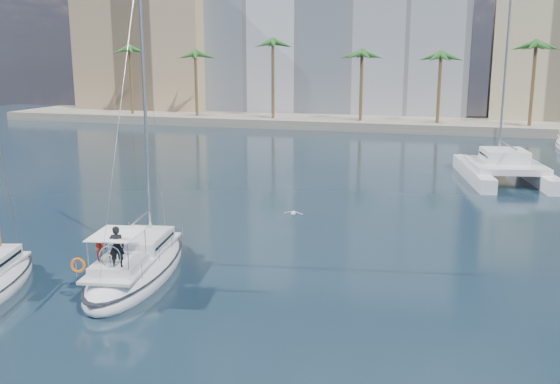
% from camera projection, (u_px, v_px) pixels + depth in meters
% --- Properties ---
extents(ground, '(160.00, 160.00, 0.00)m').
position_uv_depth(ground, '(260.00, 265.00, 30.31)').
color(ground, black).
rests_on(ground, ground).
extents(quay, '(120.00, 14.00, 1.20)m').
position_uv_depth(quay, '(399.00, 123.00, 87.20)').
color(quay, gray).
rests_on(quay, ground).
extents(building_modern, '(42.00, 16.00, 28.00)m').
position_uv_depth(building_modern, '(334.00, 29.00, 98.90)').
color(building_modern, silver).
rests_on(building_modern, ground).
extents(building_tan_left, '(22.00, 14.00, 22.00)m').
position_uv_depth(building_tan_left, '(153.00, 48.00, 104.26)').
color(building_tan_left, tan).
rests_on(building_tan_left, ground).
extents(palm_left, '(3.60, 3.60, 12.30)m').
position_uv_depth(palm_left, '(163.00, 52.00, 90.95)').
color(palm_left, brown).
rests_on(palm_left, ground).
extents(palm_centre, '(3.60, 3.60, 12.30)m').
position_uv_depth(palm_centre, '(398.00, 52.00, 81.37)').
color(palm_centre, brown).
rests_on(palm_centre, ground).
extents(main_sloop, '(4.86, 10.40, 14.86)m').
position_uv_depth(main_sloop, '(137.00, 267.00, 28.65)').
color(main_sloop, white).
rests_on(main_sloop, ground).
extents(catamaran, '(8.17, 12.93, 17.51)m').
position_uv_depth(catamaran, '(504.00, 166.00, 50.57)').
color(catamaran, white).
rests_on(catamaran, ground).
extents(seagull, '(1.18, 0.51, 0.22)m').
position_uv_depth(seagull, '(293.00, 213.00, 36.75)').
color(seagull, silver).
rests_on(seagull, ground).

